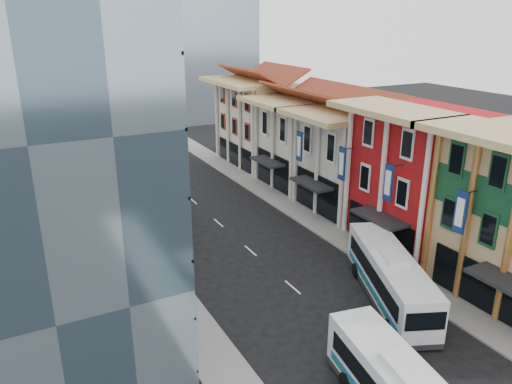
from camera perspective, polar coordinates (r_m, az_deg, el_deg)
sidewalk_right at (r=47.84m, az=8.51°, el=-4.48°), size 3.00×90.00×0.15m
sidewalk_left at (r=41.03m, az=-11.39°, el=-8.94°), size 3.00×90.00×0.15m
shophouse_red at (r=45.71m, az=18.17°, el=1.53°), size 8.00×10.00×12.00m
shophouse_cream_near at (r=52.70m, az=10.78°, el=3.37°), size 8.00×9.00×10.00m
shophouse_cream_mid at (r=59.74m, az=5.47°, el=5.53°), size 8.00×9.00×10.00m
shophouse_cream_far at (r=68.44m, az=0.67°, el=7.85°), size 8.00×12.00×11.00m
office_tower at (r=32.30m, az=-26.37°, el=9.77°), size 12.00×26.00×30.00m
office_block_far at (r=56.40m, az=-25.21°, el=5.00°), size 10.00×18.00×14.00m
bus_left_far at (r=51.19m, az=-11.74°, el=-0.88°), size 3.20×11.77×3.74m
bus_right at (r=36.99m, az=15.08°, el=-9.28°), size 7.34×12.38×3.92m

